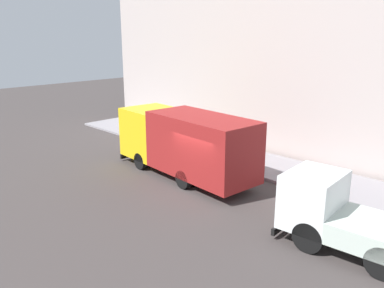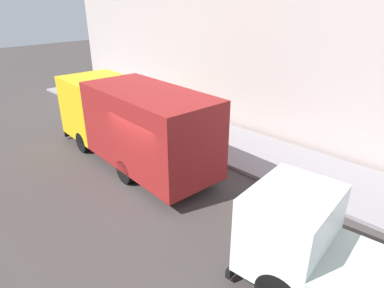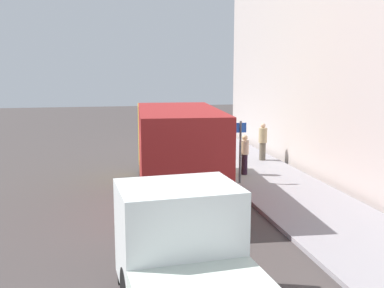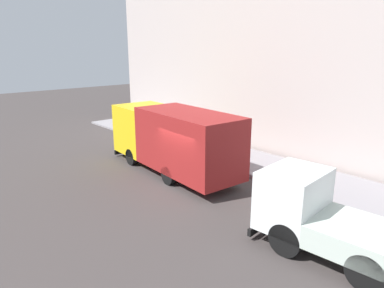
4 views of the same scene
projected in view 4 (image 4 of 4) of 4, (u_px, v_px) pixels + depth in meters
The scene contains 9 objects.
ground at pixel (186, 187), 15.16m from camera, with size 80.00×80.00×0.00m, color #3F3837.
sidewalk at pixel (255, 162), 18.18m from camera, with size 3.45×30.00×0.13m, color gray.
building_facade at pixel (286, 61), 18.25m from camera, with size 0.50×30.00×10.35m, color #BBADA8.
large_utility_truck at pixel (173, 138), 16.57m from camera, with size 2.96×8.05×3.10m.
small_flatbed_truck at pixel (328, 219), 10.00m from camera, with size 2.49×5.32×2.30m.
pedestrian_walking at pixel (193, 134), 20.27m from camera, with size 0.44×0.44×1.61m.
pedestrian_standing at pixel (186, 122), 23.22m from camera, with size 0.53×0.53×1.72m.
traffic_cone_orange at pixel (157, 137), 21.85m from camera, with size 0.47×0.47×0.66m, color orange.
street_sign_post at pixel (200, 131), 18.83m from camera, with size 0.44×0.08×2.32m.
Camera 4 is at (-9.20, -10.72, 5.83)m, focal length 32.74 mm.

